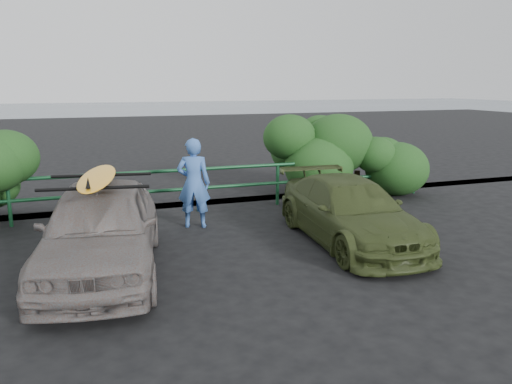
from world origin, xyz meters
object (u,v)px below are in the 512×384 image
olive_vehicle (350,211)px  surfboard (98,177)px  man (194,183)px  sedan (101,228)px  guardrail (155,193)px

olive_vehicle → surfboard: (-4.48, -0.11, 0.95)m
olive_vehicle → man: (-2.56, 1.95, 0.34)m
man → olive_vehicle: bearing=160.5°
sedan → surfboard: size_ratio=1.78×
sedan → man: (1.92, 2.06, 0.21)m
sedan → surfboard: 0.81m
guardrail → surfboard: surfboard is taller
guardrail → olive_vehicle: 4.53m
sedan → surfboard: surfboard is taller
surfboard → olive_vehicle: bearing=9.9°
man → surfboard: (-1.92, -2.06, 0.61)m
sedan → man: size_ratio=2.29×
guardrail → man: man is taller
guardrail → man: 1.46m
guardrail → sedan: 3.55m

